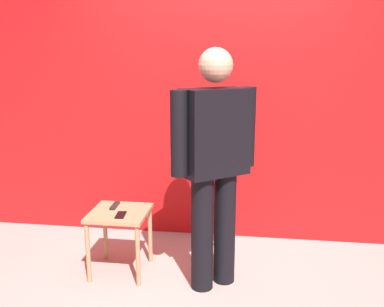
{
  "coord_description": "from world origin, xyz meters",
  "views": [
    {
      "loc": [
        0.34,
        -2.56,
        1.76
      ],
      "look_at": [
        -0.09,
        0.55,
        1.03
      ],
      "focal_mm": 39.47,
      "sensor_mm": 36.0,
      "label": 1
    }
  ],
  "objects_px": {
    "cell_phone": "(121,215)",
    "tv_remote": "(115,206)",
    "standing_person": "(214,159)",
    "side_table": "(120,222)"
  },
  "relations": [
    {
      "from": "standing_person",
      "to": "side_table",
      "type": "distance_m",
      "value": 0.97
    },
    {
      "from": "cell_phone",
      "to": "tv_remote",
      "type": "distance_m",
      "value": 0.21
    },
    {
      "from": "tv_remote",
      "to": "standing_person",
      "type": "bearing_deg",
      "value": -14.48
    },
    {
      "from": "side_table",
      "to": "standing_person",
      "type": "bearing_deg",
      "value": -6.44
    },
    {
      "from": "standing_person",
      "to": "cell_phone",
      "type": "bearing_deg",
      "value": -179.92
    },
    {
      "from": "side_table",
      "to": "tv_remote",
      "type": "height_order",
      "value": "tv_remote"
    },
    {
      "from": "cell_phone",
      "to": "tv_remote",
      "type": "relative_size",
      "value": 0.85
    },
    {
      "from": "side_table",
      "to": "cell_phone",
      "type": "xyz_separation_m",
      "value": [
        0.04,
        -0.09,
        0.1
      ]
    },
    {
      "from": "side_table",
      "to": "tv_remote",
      "type": "xyz_separation_m",
      "value": [
        -0.07,
        0.1,
        0.1
      ]
    },
    {
      "from": "standing_person",
      "to": "tv_remote",
      "type": "bearing_deg",
      "value": 167.66
    }
  ]
}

